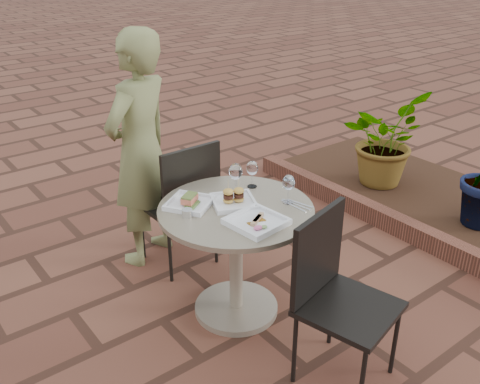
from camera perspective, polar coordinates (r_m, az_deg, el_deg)
ground at (r=3.32m, az=1.96°, el=-14.37°), size 60.00×60.00×0.00m
cafe_table at (r=3.18m, az=-0.43°, el=-5.60°), size 0.90×0.90×0.73m
chair_far at (r=3.62m, az=-6.01°, el=-0.47°), size 0.44×0.44×0.93m
chair_near at (r=2.77m, az=10.02°, el=-9.80°), size 0.53×0.53×0.93m
diner at (r=3.69m, az=-10.59°, el=4.32°), size 0.70×0.60×1.64m
plate_salmon at (r=3.09m, az=-5.38°, el=-1.10°), size 0.33×0.33×0.07m
plate_sliders at (r=3.09m, az=-0.69°, el=-0.79°), size 0.32×0.32×0.16m
plate_tuna at (r=2.88m, az=1.77°, el=-3.16°), size 0.30×0.30×0.03m
wine_glass_right at (r=3.08m, az=5.21°, el=0.93°), size 0.07×0.07×0.17m
wine_glass_mid at (r=3.17m, az=-0.47°, el=2.11°), size 0.08×0.08×0.19m
wine_glass_far at (r=3.26m, az=1.31°, el=2.49°), size 0.07×0.07×0.17m
steel_ramekin at (r=2.97m, az=-5.66°, el=-2.25°), size 0.07×0.07×0.04m
cutlery_set at (r=3.11m, az=6.06°, el=-1.35°), size 0.13×0.22×0.00m
planter_curb at (r=4.45m, az=15.59°, el=-2.94°), size 0.12×3.00×0.15m
mulch_bed at (r=5.00m, az=20.47°, el=-0.94°), size 1.30×3.00×0.06m
potted_plant_a at (r=5.00m, az=15.05°, el=5.47°), size 0.92×0.86×0.84m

